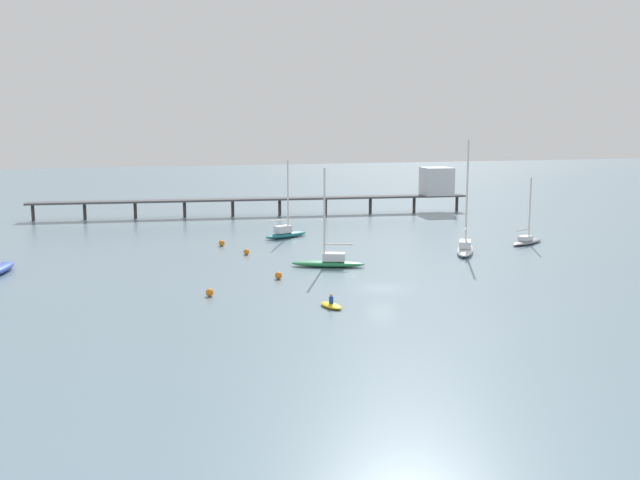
{
  "coord_description": "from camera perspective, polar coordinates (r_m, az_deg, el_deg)",
  "views": [
    {
      "loc": [
        -23.71,
        -59.15,
        14.64
      ],
      "look_at": [
        0.0,
        19.06,
        1.5
      ],
      "focal_mm": 40.55,
      "sensor_mm": 36.0,
      "label": 1
    }
  ],
  "objects": [
    {
      "name": "ground_plane",
      "position": [
        65.38,
        4.86,
        -3.84
      ],
      "size": [
        400.0,
        400.0,
        0.0
      ],
      "primitive_type": "plane",
      "color": "slate"
    },
    {
      "name": "pier",
      "position": [
        119.79,
        3.85,
        4.09
      ],
      "size": [
        70.14,
        10.95,
        7.46
      ],
      "color": "#4C4C51",
      "rests_on": "ground_plane"
    },
    {
      "name": "sailboat_white",
      "position": [
        84.19,
        11.39,
        -0.51
      ],
      "size": [
        5.63,
        7.93,
        12.89
      ],
      "color": "white",
      "rests_on": "ground_plane"
    },
    {
      "name": "sailboat_gray",
      "position": [
        92.7,
        16.02,
        0.02
      ],
      "size": [
        6.5,
        4.74,
        8.19
      ],
      "color": "gray",
      "rests_on": "ground_plane"
    },
    {
      "name": "sailboat_teal",
      "position": [
        94.03,
        -2.74,
        0.61
      ],
      "size": [
        6.79,
        4.48,
        10.1
      ],
      "color": "#1E727A",
      "rests_on": "ground_plane"
    },
    {
      "name": "sailboat_green",
      "position": [
        74.79,
        0.73,
        -1.63
      ],
      "size": [
        7.73,
        4.59,
        10.24
      ],
      "color": "#287F4C",
      "rests_on": "ground_plane"
    },
    {
      "name": "dinghy_yellow",
      "position": [
        58.46,
        0.89,
        -5.15
      ],
      "size": [
        1.81,
        2.81,
        1.14
      ],
      "color": "yellow",
      "rests_on": "ground_plane"
    },
    {
      "name": "mooring_buoy_inner",
      "position": [
        69.12,
        -3.3,
        -2.81
      ],
      "size": [
        0.71,
        0.71,
        0.71
      ],
      "primitive_type": "sphere",
      "color": "orange",
      "rests_on": "ground_plane"
    },
    {
      "name": "mooring_buoy_mid",
      "position": [
        82.24,
        -5.83,
        -0.93
      ],
      "size": [
        0.66,
        0.66,
        0.66
      ],
      "primitive_type": "sphere",
      "color": "orange",
      "rests_on": "ground_plane"
    },
    {
      "name": "mooring_buoy_near",
      "position": [
        62.88,
        -8.71,
        -4.12
      ],
      "size": [
        0.68,
        0.68,
        0.68
      ],
      "primitive_type": "sphere",
      "color": "orange",
      "rests_on": "ground_plane"
    },
    {
      "name": "mooring_buoy_far",
      "position": [
        88.39,
        -7.77,
        -0.24
      ],
      "size": [
        0.74,
        0.74,
        0.74
      ],
      "primitive_type": "sphere",
      "color": "orange",
      "rests_on": "ground_plane"
    }
  ]
}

